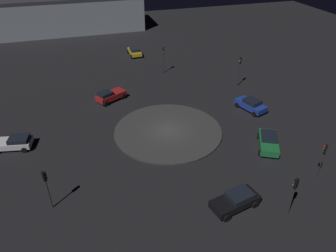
# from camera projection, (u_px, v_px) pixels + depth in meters

# --- Properties ---
(ground_plane) EXTENTS (118.65, 118.65, 0.00)m
(ground_plane) POSITION_uv_depth(u_px,v_px,m) (168.00, 131.00, 37.27)
(ground_plane) COLOR black
(roundabout_island) EXTENTS (12.56, 12.56, 0.17)m
(roundabout_island) POSITION_uv_depth(u_px,v_px,m) (168.00, 131.00, 37.23)
(roundabout_island) COLOR #383838
(roundabout_island) RESTS_ON ground_plane
(car_white) EXTENTS (2.75, 4.34, 1.37)m
(car_white) POSITION_uv_depth(u_px,v_px,m) (13.00, 142.00, 34.16)
(car_white) COLOR white
(car_white) RESTS_ON ground_plane
(car_blue) EXTENTS (4.49, 3.09, 1.55)m
(car_blue) POSITION_uv_depth(u_px,v_px,m) (251.00, 104.00, 41.14)
(car_blue) COLOR #1E38A5
(car_blue) RESTS_ON ground_plane
(car_yellow) EXTENTS (4.00, 2.14, 1.44)m
(car_yellow) POSITION_uv_depth(u_px,v_px,m) (135.00, 51.00, 58.21)
(car_yellow) COLOR gold
(car_yellow) RESTS_ON ground_plane
(car_green) EXTENTS (4.75, 3.72, 1.48)m
(car_green) POSITION_uv_depth(u_px,v_px,m) (269.00, 141.00, 34.28)
(car_green) COLOR #1E7238
(car_green) RESTS_ON ground_plane
(car_black) EXTENTS (2.78, 4.54, 1.41)m
(car_black) POSITION_uv_depth(u_px,v_px,m) (236.00, 200.00, 27.00)
(car_black) COLOR black
(car_black) RESTS_ON ground_plane
(car_red) EXTENTS (3.49, 4.41, 1.59)m
(car_red) POSITION_uv_depth(u_px,v_px,m) (110.00, 95.00, 43.24)
(car_red) COLOR red
(car_red) RESTS_ON ground_plane
(traffic_light_west) EXTENTS (0.38, 0.35, 4.23)m
(traffic_light_west) POSITION_uv_depth(u_px,v_px,m) (163.00, 55.00, 50.21)
(traffic_light_west) COLOR #2D2D2D
(traffic_light_west) RESTS_ON ground_plane
(traffic_light_northeast) EXTENTS (0.39, 0.38, 4.24)m
(traffic_light_northeast) POSITION_uv_depth(u_px,v_px,m) (323.00, 156.00, 28.44)
(traffic_light_northeast) COLOR #2D2D2D
(traffic_light_northeast) RESTS_ON ground_plane
(traffic_light_northwest) EXTENTS (0.37, 0.40, 4.49)m
(traffic_light_northwest) POSITION_uv_depth(u_px,v_px,m) (239.00, 66.00, 45.91)
(traffic_light_northwest) COLOR #2D2D2D
(traffic_light_northwest) RESTS_ON ground_plane
(traffic_light_east) EXTENTS (0.39, 0.36, 3.92)m
(traffic_light_east) POSITION_uv_depth(u_px,v_px,m) (294.00, 190.00, 25.18)
(traffic_light_east) COLOR #2D2D2D
(traffic_light_east) RESTS_ON ground_plane
(traffic_light_southeast) EXTENTS (0.37, 0.40, 3.99)m
(traffic_light_southeast) POSITION_uv_depth(u_px,v_px,m) (46.00, 183.00, 25.80)
(traffic_light_southeast) COLOR #2D2D2D
(traffic_light_southeast) RESTS_ON ground_plane
(store_building) EXTENTS (10.94, 32.89, 7.49)m
(store_building) POSITION_uv_depth(u_px,v_px,m) (66.00, 13.00, 70.26)
(store_building) COLOR #8C939E
(store_building) RESTS_ON ground_plane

